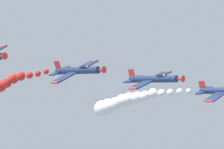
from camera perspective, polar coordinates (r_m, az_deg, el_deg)
name	(u,v)px	position (r m, az deg, el deg)	size (l,w,h in m)	color
smoke_trail_lead	(120,103)	(96.02, 0.97, -3.32)	(3.46, 23.84, 5.77)	white
airplane_left_inner	(154,79)	(76.59, 4.91, -0.53)	(9.24, 10.35, 3.39)	navy
airplane_right_inner	(78,70)	(75.09, -4.04, 0.48)	(8.95, 10.35, 4.04)	navy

